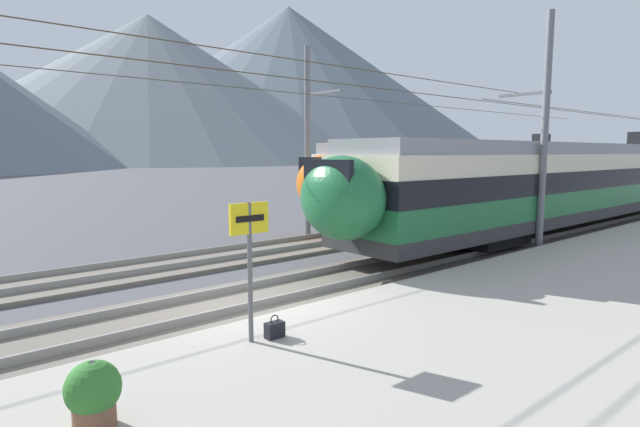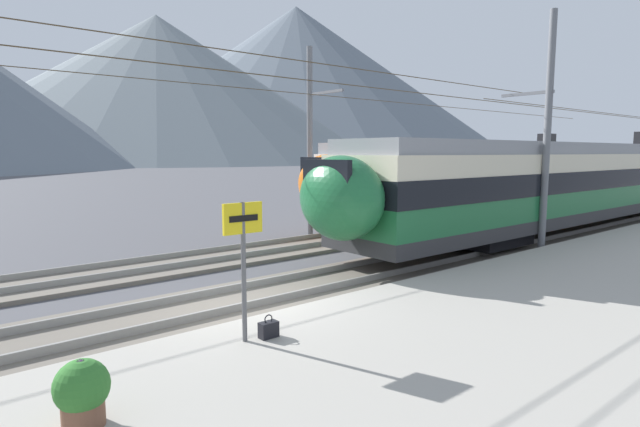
{
  "view_description": "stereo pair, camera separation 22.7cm",
  "coord_description": "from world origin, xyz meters",
  "px_view_note": "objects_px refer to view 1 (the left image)",
  "views": [
    {
      "loc": [
        -5.56,
        -8.93,
        3.48
      ],
      "look_at": [
        3.93,
        2.28,
        1.68
      ],
      "focal_mm": 28.14,
      "sensor_mm": 36.0,
      "label": 1
    },
    {
      "loc": [
        -5.39,
        -9.08,
        3.48
      ],
      "look_at": [
        3.93,
        2.28,
        1.68
      ],
      "focal_mm": 28.14,
      "sensor_mm": 36.0,
      "label": 2
    }
  ],
  "objects_px": {
    "catenary_mast_mid": "(542,132)",
    "train_near_platform": "(593,179)",
    "train_far_track": "(500,176)",
    "potted_plant_platform_edge": "(93,392)",
    "handbag_near_sign": "(275,330)",
    "catenary_mast_far_side": "(309,139)",
    "platform_sign": "(249,241)"
  },
  "relations": [
    {
      "from": "handbag_near_sign",
      "to": "catenary_mast_far_side",
      "type": "bearing_deg",
      "value": 48.25
    },
    {
      "from": "catenary_mast_far_side",
      "to": "potted_plant_platform_edge",
      "type": "height_order",
      "value": "catenary_mast_far_side"
    },
    {
      "from": "train_near_platform",
      "to": "platform_sign",
      "type": "xyz_separation_m",
      "value": [
        -20.75,
        -2.89,
        -0.17
      ]
    },
    {
      "from": "catenary_mast_far_side",
      "to": "platform_sign",
      "type": "height_order",
      "value": "catenary_mast_far_side"
    },
    {
      "from": "train_far_track",
      "to": "catenary_mast_far_side",
      "type": "distance_m",
      "value": 12.11
    },
    {
      "from": "catenary_mast_mid",
      "to": "train_near_platform",
      "type": "bearing_deg",
      "value": 10.08
    },
    {
      "from": "train_near_platform",
      "to": "potted_plant_platform_edge",
      "type": "xyz_separation_m",
      "value": [
        -23.5,
        -3.97,
        -1.42
      ]
    },
    {
      "from": "train_far_track",
      "to": "catenary_mast_mid",
      "type": "height_order",
      "value": "catenary_mast_mid"
    },
    {
      "from": "train_far_track",
      "to": "handbag_near_sign",
      "type": "xyz_separation_m",
      "value": [
        -20.27,
        -7.69,
        -1.7
      ]
    },
    {
      "from": "platform_sign",
      "to": "potted_plant_platform_edge",
      "type": "distance_m",
      "value": 3.21
    },
    {
      "from": "potted_plant_platform_edge",
      "to": "catenary_mast_mid",
      "type": "bearing_deg",
      "value": 9.32
    },
    {
      "from": "handbag_near_sign",
      "to": "potted_plant_platform_edge",
      "type": "height_order",
      "value": "potted_plant_platform_edge"
    },
    {
      "from": "train_near_platform",
      "to": "handbag_near_sign",
      "type": "height_order",
      "value": "train_near_platform"
    },
    {
      "from": "train_far_track",
      "to": "train_near_platform",
      "type": "bearing_deg",
      "value": -89.0
    },
    {
      "from": "train_near_platform",
      "to": "catenary_mast_far_side",
      "type": "distance_m",
      "value": 13.67
    },
    {
      "from": "train_far_track",
      "to": "catenary_mast_mid",
      "type": "xyz_separation_m",
      "value": [
        -8.17,
        -6.15,
        1.92
      ]
    },
    {
      "from": "train_far_track",
      "to": "platform_sign",
      "type": "relative_size",
      "value": 11.57
    },
    {
      "from": "train_near_platform",
      "to": "catenary_mast_mid",
      "type": "relative_size",
      "value": 0.87
    },
    {
      "from": "catenary_mast_far_side",
      "to": "catenary_mast_mid",
      "type": "bearing_deg",
      "value": -65.04
    },
    {
      "from": "platform_sign",
      "to": "handbag_near_sign",
      "type": "xyz_separation_m",
      "value": [
        0.39,
        -0.11,
        -1.54
      ]
    },
    {
      "from": "train_far_track",
      "to": "platform_sign",
      "type": "distance_m",
      "value": 22.01
    },
    {
      "from": "platform_sign",
      "to": "catenary_mast_mid",
      "type": "bearing_deg",
      "value": 6.51
    },
    {
      "from": "train_near_platform",
      "to": "handbag_near_sign",
      "type": "distance_m",
      "value": 20.65
    },
    {
      "from": "catenary_mast_mid",
      "to": "catenary_mast_far_side",
      "type": "height_order",
      "value": "catenary_mast_mid"
    },
    {
      "from": "catenary_mast_far_side",
      "to": "handbag_near_sign",
      "type": "relative_size",
      "value": 97.36
    },
    {
      "from": "train_far_track",
      "to": "platform_sign",
      "type": "bearing_deg",
      "value": -159.86
    },
    {
      "from": "train_far_track",
      "to": "potted_plant_platform_edge",
      "type": "bearing_deg",
      "value": -159.72
    },
    {
      "from": "catenary_mast_far_side",
      "to": "handbag_near_sign",
      "type": "distance_m",
      "value": 13.13
    },
    {
      "from": "catenary_mast_far_side",
      "to": "potted_plant_platform_edge",
      "type": "bearing_deg",
      "value": -138.04
    },
    {
      "from": "train_near_platform",
      "to": "catenary_mast_mid",
      "type": "distance_m",
      "value": 8.59
    },
    {
      "from": "train_near_platform",
      "to": "handbag_near_sign",
      "type": "relative_size",
      "value": 84.49
    },
    {
      "from": "train_near_platform",
      "to": "train_far_track",
      "type": "bearing_deg",
      "value": 91.0
    }
  ]
}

